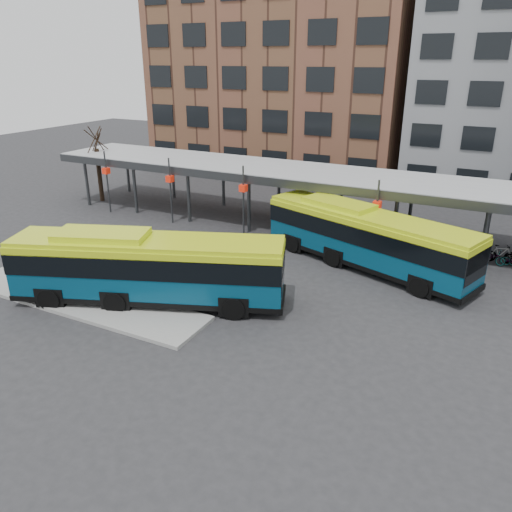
# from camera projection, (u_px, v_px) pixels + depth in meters

# --- Properties ---
(ground) EXTENTS (120.00, 120.00, 0.00)m
(ground) POSITION_uv_depth(u_px,v_px,m) (205.00, 300.00, 25.20)
(ground) COLOR #28282B
(ground) RESTS_ON ground
(boarding_island) EXTENTS (14.00, 3.00, 0.18)m
(boarding_island) POSITION_uv_depth(u_px,v_px,m) (80.00, 300.00, 25.01)
(boarding_island) COLOR gray
(boarding_island) RESTS_ON ground
(canopy) EXTENTS (40.00, 6.53, 4.80)m
(canopy) POSITION_uv_depth(u_px,v_px,m) (302.00, 174.00, 34.42)
(canopy) COLOR #999B9E
(canopy) RESTS_ON ground
(tree) EXTENTS (1.64, 1.64, 5.60)m
(tree) POSITION_uv_depth(u_px,v_px,m) (99.00, 172.00, 41.82)
(tree) COLOR black
(tree) RESTS_ON ground
(building_brick) EXTENTS (26.00, 14.00, 22.00)m
(building_brick) POSITION_uv_depth(u_px,v_px,m) (285.00, 62.00, 51.81)
(building_brick) COLOR brown
(building_brick) RESTS_ON ground
(bus_front) EXTENTS (13.37, 7.34, 3.65)m
(bus_front) POSITION_uv_depth(u_px,v_px,m) (147.00, 267.00, 24.36)
(bus_front) COLOR navy
(bus_front) RESTS_ON ground
(bus_rear) EXTENTS (13.05, 6.84, 3.55)m
(bus_rear) POSITION_uv_depth(u_px,v_px,m) (366.00, 237.00, 28.62)
(bus_rear) COLOR navy
(bus_rear) RESTS_ON ground
(pedestrian) EXTENTS (0.54, 0.72, 1.79)m
(pedestrian) POSITION_uv_depth(u_px,v_px,m) (94.00, 283.00, 24.48)
(pedestrian) COLOR black
(pedestrian) RESTS_ON boarding_island
(bike_rack) EXTENTS (5.14, 1.46, 1.08)m
(bike_rack) POSITION_uv_depth(u_px,v_px,m) (500.00, 256.00, 29.49)
(bike_rack) COLOR slate
(bike_rack) RESTS_ON ground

